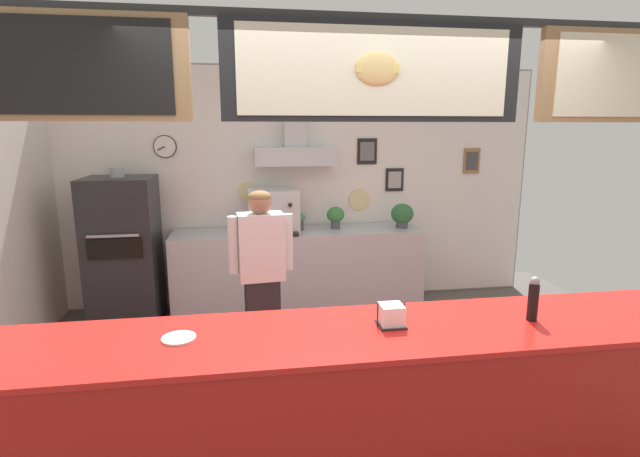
{
  "coord_description": "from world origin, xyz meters",
  "views": [
    {
      "loc": [
        -0.67,
        -2.83,
        2.04
      ],
      "look_at": [
        -0.11,
        0.79,
        1.28
      ],
      "focal_mm": 27.08,
      "sensor_mm": 36.0,
      "label": 1
    }
  ],
  "objects_px": {
    "potted_thyme": "(299,220)",
    "potted_oregano": "(402,215)",
    "pizza_oven": "(124,252)",
    "napkin_holder": "(391,316)",
    "potted_basil": "(336,216)",
    "condiment_plate": "(179,338)",
    "shop_worker": "(262,278)",
    "pepper_grinder": "(533,299)",
    "espresso_machine": "(273,211)"
  },
  "relations": [
    {
      "from": "potted_thyme",
      "to": "potted_oregano",
      "type": "relative_size",
      "value": 0.72
    },
    {
      "from": "pizza_oven",
      "to": "napkin_holder",
      "type": "relative_size",
      "value": 10.98
    },
    {
      "from": "potted_basil",
      "to": "pizza_oven",
      "type": "bearing_deg",
      "value": -175.8
    },
    {
      "from": "condiment_plate",
      "to": "napkin_holder",
      "type": "relative_size",
      "value": 1.13
    },
    {
      "from": "condiment_plate",
      "to": "potted_oregano",
      "type": "bearing_deg",
      "value": 53.53
    },
    {
      "from": "potted_oregano",
      "to": "condiment_plate",
      "type": "distance_m",
      "value": 3.55
    },
    {
      "from": "shop_worker",
      "to": "potted_basil",
      "type": "distance_m",
      "value": 1.74
    },
    {
      "from": "shop_worker",
      "to": "potted_oregano",
      "type": "height_order",
      "value": "shop_worker"
    },
    {
      "from": "potted_thyme",
      "to": "potted_oregano",
      "type": "distance_m",
      "value": 1.17
    },
    {
      "from": "shop_worker",
      "to": "potted_oregano",
      "type": "bearing_deg",
      "value": -145.43
    },
    {
      "from": "napkin_holder",
      "to": "pepper_grinder",
      "type": "relative_size",
      "value": 0.61
    },
    {
      "from": "napkin_holder",
      "to": "pepper_grinder",
      "type": "distance_m",
      "value": 0.79
    },
    {
      "from": "pizza_oven",
      "to": "condiment_plate",
      "type": "bearing_deg",
      "value": -71.76
    },
    {
      "from": "espresso_machine",
      "to": "pepper_grinder",
      "type": "bearing_deg",
      "value": -66.97
    },
    {
      "from": "pizza_oven",
      "to": "shop_worker",
      "type": "relative_size",
      "value": 1.06
    },
    {
      "from": "potted_oregano",
      "to": "potted_basil",
      "type": "bearing_deg",
      "value": 174.88
    },
    {
      "from": "pepper_grinder",
      "to": "espresso_machine",
      "type": "bearing_deg",
      "value": 113.03
    },
    {
      "from": "pizza_oven",
      "to": "potted_basil",
      "type": "xyz_separation_m",
      "value": [
        2.26,
        0.17,
        0.29
      ]
    },
    {
      "from": "napkin_holder",
      "to": "pepper_grinder",
      "type": "height_order",
      "value": "pepper_grinder"
    },
    {
      "from": "pizza_oven",
      "to": "potted_oregano",
      "type": "height_order",
      "value": "pizza_oven"
    },
    {
      "from": "napkin_holder",
      "to": "condiment_plate",
      "type": "bearing_deg",
      "value": -179.8
    },
    {
      "from": "pizza_oven",
      "to": "potted_oregano",
      "type": "bearing_deg",
      "value": 1.86
    },
    {
      "from": "pizza_oven",
      "to": "potted_oregano",
      "type": "xyz_separation_m",
      "value": [
        3.02,
        0.1,
        0.3
      ]
    },
    {
      "from": "potted_basil",
      "to": "potted_thyme",
      "type": "distance_m",
      "value": 0.41
    },
    {
      "from": "pizza_oven",
      "to": "napkin_holder",
      "type": "bearing_deg",
      "value": -53.84
    },
    {
      "from": "potted_oregano",
      "to": "pepper_grinder",
      "type": "bearing_deg",
      "value": -94.36
    },
    {
      "from": "potted_oregano",
      "to": "napkin_holder",
      "type": "height_order",
      "value": "potted_oregano"
    },
    {
      "from": "shop_worker",
      "to": "condiment_plate",
      "type": "distance_m",
      "value": 1.52
    },
    {
      "from": "potted_thyme",
      "to": "napkin_holder",
      "type": "relative_size",
      "value": 1.32
    },
    {
      "from": "pizza_oven",
      "to": "shop_worker",
      "type": "distance_m",
      "value": 1.9
    },
    {
      "from": "pizza_oven",
      "to": "espresso_machine",
      "type": "bearing_deg",
      "value": 4.05
    },
    {
      "from": "potted_thyme",
      "to": "napkin_holder",
      "type": "bearing_deg",
      "value": -86.79
    },
    {
      "from": "espresso_machine",
      "to": "condiment_plate",
      "type": "xyz_separation_m",
      "value": [
        -0.65,
        -2.87,
        -0.14
      ]
    },
    {
      "from": "potted_oregano",
      "to": "condiment_plate",
      "type": "bearing_deg",
      "value": -126.47
    },
    {
      "from": "pizza_oven",
      "to": "condiment_plate",
      "type": "relative_size",
      "value": 9.73
    },
    {
      "from": "shop_worker",
      "to": "potted_thyme",
      "type": "distance_m",
      "value": 1.56
    },
    {
      "from": "espresso_machine",
      "to": "potted_oregano",
      "type": "bearing_deg",
      "value": -0.49
    },
    {
      "from": "napkin_holder",
      "to": "potted_oregano",
      "type": "bearing_deg",
      "value": 70.54
    },
    {
      "from": "shop_worker",
      "to": "pepper_grinder",
      "type": "xyz_separation_m",
      "value": [
        1.43,
        -1.49,
        0.28
      ]
    },
    {
      "from": "condiment_plate",
      "to": "pepper_grinder",
      "type": "relative_size",
      "value": 0.68
    },
    {
      "from": "pepper_grinder",
      "to": "pizza_oven",
      "type": "bearing_deg",
      "value": 134.95
    },
    {
      "from": "pizza_oven",
      "to": "potted_thyme",
      "type": "xyz_separation_m",
      "value": [
        1.85,
        0.16,
        0.26
      ]
    },
    {
      "from": "potted_basil",
      "to": "potted_thyme",
      "type": "bearing_deg",
      "value": -178.5
    },
    {
      "from": "pizza_oven",
      "to": "espresso_machine",
      "type": "relative_size",
      "value": 3.05
    },
    {
      "from": "condiment_plate",
      "to": "napkin_holder",
      "type": "bearing_deg",
      "value": 0.2
    },
    {
      "from": "potted_oregano",
      "to": "napkin_holder",
      "type": "distance_m",
      "value": 3.02
    },
    {
      "from": "potted_thyme",
      "to": "potted_basil",
      "type": "bearing_deg",
      "value": 1.5
    },
    {
      "from": "pepper_grinder",
      "to": "potted_basil",
      "type": "bearing_deg",
      "value": 100.28
    },
    {
      "from": "potted_basil",
      "to": "napkin_holder",
      "type": "relative_size",
      "value": 1.67
    },
    {
      "from": "shop_worker",
      "to": "potted_thyme",
      "type": "bearing_deg",
      "value": -113.99
    }
  ]
}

